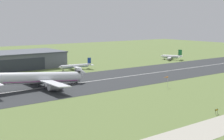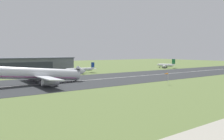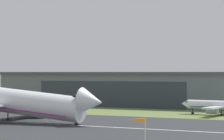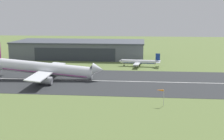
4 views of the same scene
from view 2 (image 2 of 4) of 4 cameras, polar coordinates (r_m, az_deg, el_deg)
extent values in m
plane|color=olive|center=(83.67, 19.13, -6.16)|extent=(644.58, 644.58, 0.00)
cube|color=#2B2D30|center=(125.54, -2.38, -2.35)|extent=(404.58, 51.65, 0.06)
cube|color=silver|center=(125.54, -2.38, -2.34)|extent=(364.12, 0.70, 0.01)
cube|color=slate|center=(180.64, -24.85, 1.02)|extent=(86.27, 34.68, 10.47)
cube|color=#424751|center=(180.42, -24.91, 2.82)|extent=(87.27, 35.68, 0.90)
cube|color=#2D333D|center=(163.63, -23.78, 0.35)|extent=(51.76, 0.12, 8.38)
cylinder|color=silver|center=(110.16, -18.96, -0.92)|extent=(43.50, 6.59, 9.26)
cone|color=silver|center=(119.41, -7.89, -0.30)|extent=(5.56, 5.65, 5.93)
cube|color=black|center=(118.06, -9.07, 0.17)|extent=(1.25, 4.72, 0.53)
cube|color=#991E7A|center=(110.31, -18.94, -1.70)|extent=(38.74, 6.20, 3.58)
cube|color=silver|center=(98.58, -16.29, -2.04)|extent=(7.05, 19.94, 0.97)
cylinder|color=#A8A8B2|center=(100.74, -15.87, -3.02)|extent=(7.53, 3.60, 4.03)
cube|color=silver|center=(122.58, -20.32, -0.87)|extent=(7.05, 19.94, 0.97)
cylinder|color=#A8A8B2|center=(121.62, -19.49, -1.82)|extent=(7.53, 3.60, 4.03)
cylinder|color=black|center=(118.13, -9.45, -2.29)|extent=(0.24, 0.24, 2.36)
cylinder|color=black|center=(118.25, -9.44, -2.75)|extent=(0.84, 0.84, 0.44)
cylinder|color=black|center=(107.57, -18.20, -3.14)|extent=(0.24, 0.24, 2.36)
cylinder|color=black|center=(107.70, -18.19, -3.65)|extent=(0.84, 0.84, 0.44)
cylinder|color=black|center=(113.84, -19.23, -2.75)|extent=(0.24, 0.24, 2.36)
cylinder|color=black|center=(113.96, -19.22, -3.23)|extent=(0.84, 0.84, 0.44)
cylinder|color=white|center=(220.96, 13.76, 1.24)|extent=(9.63, 12.47, 2.77)
cone|color=white|center=(222.13, 11.76, 1.29)|extent=(3.69, 3.61, 2.77)
cone|color=white|center=(219.99, 15.89, 1.31)|extent=(3.92, 4.15, 2.49)
cube|color=black|center=(221.88, 12.11, 1.42)|extent=(2.57, 2.22, 0.44)
cube|color=#1E7238|center=(221.00, 13.76, 1.04)|extent=(8.78, 11.30, 0.20)
cube|color=white|center=(226.44, 13.88, 1.19)|extent=(8.06, 6.45, 0.40)
cylinder|color=#A8A8B2|center=(225.92, 13.74, 0.90)|extent=(3.43, 3.94, 1.72)
cube|color=white|center=(215.61, 13.50, 1.03)|extent=(8.06, 6.45, 0.40)
cylinder|color=#A8A8B2|center=(216.39, 13.40, 0.75)|extent=(3.43, 3.94, 1.72)
cube|color=#1E7238|center=(219.88, 15.78, 2.15)|extent=(1.91, 2.66, 4.70)
cube|color=white|center=(223.48, 15.95, 1.33)|extent=(4.98, 4.55, 0.24)
cube|color=white|center=(216.52, 15.78, 1.24)|extent=(4.98, 4.55, 0.24)
cylinder|color=black|center=(221.86, 12.38, 0.75)|extent=(0.24, 0.24, 1.30)
cylinder|color=black|center=(221.89, 12.37, 0.64)|extent=(0.84, 0.84, 0.44)
cylinder|color=black|center=(222.69, 13.87, 0.73)|extent=(0.24, 0.24, 1.30)
cylinder|color=black|center=(222.72, 13.87, 0.62)|extent=(0.84, 0.84, 0.44)
cylinder|color=black|center=(219.41, 13.76, 0.68)|extent=(0.24, 0.24, 1.30)
cylinder|color=black|center=(219.44, 13.75, 0.57)|extent=(0.84, 0.84, 0.44)
cylinder|color=silver|center=(162.37, -8.50, 0.14)|extent=(19.57, 4.47, 2.29)
cone|color=silver|center=(159.08, -12.15, 0.00)|extent=(2.31, 2.51, 2.29)
cone|color=silver|center=(166.39, -4.90, 0.43)|extent=(2.96, 2.36, 2.06)
cube|color=black|center=(159.36, -11.76, 0.18)|extent=(1.31, 2.06, 0.44)
cube|color=navy|center=(162.42, -8.50, -0.08)|extent=(17.63, 4.14, 0.20)
cube|color=silver|center=(167.45, -9.26, 0.13)|extent=(3.88, 8.98, 0.40)
cylinder|color=#A8A8B2|center=(166.68, -9.37, -0.22)|extent=(3.12, 1.75, 1.42)
cube|color=silver|center=(157.12, -7.95, -0.15)|extent=(3.88, 8.98, 0.40)
cylinder|color=#A8A8B2|center=(157.65, -8.24, -0.48)|extent=(3.12, 1.75, 1.42)
cube|color=navy|center=(166.06, -5.04, 1.34)|extent=(2.51, 0.56, 3.90)
cube|color=silver|center=(169.05, -5.30, 0.47)|extent=(2.56, 3.73, 0.24)
cube|color=silver|center=(163.74, -4.51, 0.34)|extent=(2.56, 3.73, 0.24)
cylinder|color=black|center=(159.87, -11.37, -0.66)|extent=(0.24, 0.24, 1.57)
cylinder|color=black|center=(159.93, -11.36, -0.86)|extent=(0.84, 0.84, 0.44)
cylinder|color=black|center=(163.86, -8.62, -0.50)|extent=(0.24, 0.24, 1.57)
cylinder|color=black|center=(163.91, -8.61, -0.69)|extent=(0.84, 0.84, 0.44)
cylinder|color=black|center=(161.28, -8.29, -0.57)|extent=(0.24, 0.24, 1.57)
cylinder|color=black|center=(161.33, -8.29, -0.77)|extent=(0.84, 0.84, 0.44)
cylinder|color=#B7B7BC|center=(107.46, 14.43, -2.23)|extent=(0.14, 0.14, 5.47)
cone|color=orange|center=(106.33, 13.85, -0.94)|extent=(2.61, 1.10, 0.60)
camera|label=1|loc=(50.59, -173.34, 15.31)|focal=50.00mm
camera|label=3|loc=(106.57, 50.68, 0.75)|focal=85.00mm
camera|label=4|loc=(81.38, 78.88, 11.69)|focal=50.00mm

